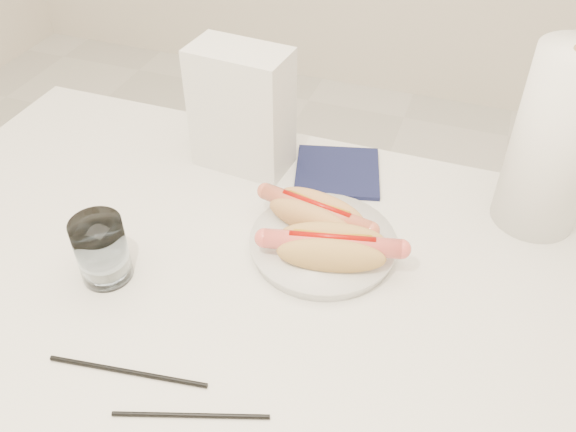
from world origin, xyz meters
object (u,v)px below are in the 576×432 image
(table, at_px, (233,303))
(plate, at_px, (323,245))
(napkin_box, at_px, (242,109))
(hotdog_left, at_px, (316,214))
(water_glass, at_px, (102,250))
(paper_towel_roll, at_px, (557,143))
(hotdog_right, at_px, (332,248))

(table, relative_size, plate, 5.50)
(napkin_box, bearing_deg, hotdog_left, -32.83)
(hotdog_left, height_order, water_glass, water_glass)
(water_glass, xyz_separation_m, paper_towel_roll, (0.59, 0.35, 0.10))
(plate, relative_size, hotdog_left, 1.17)
(plate, xyz_separation_m, hotdog_left, (-0.02, 0.03, 0.03))
(hotdog_right, bearing_deg, napkin_box, 124.40)
(plate, height_order, paper_towel_roll, paper_towel_roll)
(hotdog_right, distance_m, paper_towel_roll, 0.37)
(plate, relative_size, water_glass, 2.12)
(water_glass, distance_m, napkin_box, 0.35)
(plate, bearing_deg, water_glass, -150.69)
(hotdog_right, height_order, paper_towel_roll, paper_towel_roll)
(water_glass, bearing_deg, napkin_box, 76.56)
(hotdog_left, height_order, napkin_box, napkin_box)
(paper_towel_roll, bearing_deg, plate, -147.98)
(hotdog_left, distance_m, napkin_box, 0.24)
(table, distance_m, napkin_box, 0.34)
(water_glass, bearing_deg, plate, 29.31)
(paper_towel_roll, bearing_deg, napkin_box, -178.33)
(hotdog_right, bearing_deg, hotdog_left, 111.20)
(hotdog_right, bearing_deg, plate, 110.06)
(table, height_order, water_glass, water_glass)
(table, distance_m, water_glass, 0.21)
(table, distance_m, hotdog_left, 0.19)
(table, distance_m, hotdog_right, 0.18)
(hotdog_right, distance_m, water_glass, 0.33)
(hotdog_right, distance_m, napkin_box, 0.32)
(plate, relative_size, hotdog_right, 1.09)
(napkin_box, bearing_deg, table, -65.99)
(plate, xyz_separation_m, hotdog_right, (0.02, -0.04, 0.03))
(napkin_box, bearing_deg, hotdog_right, -37.36)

